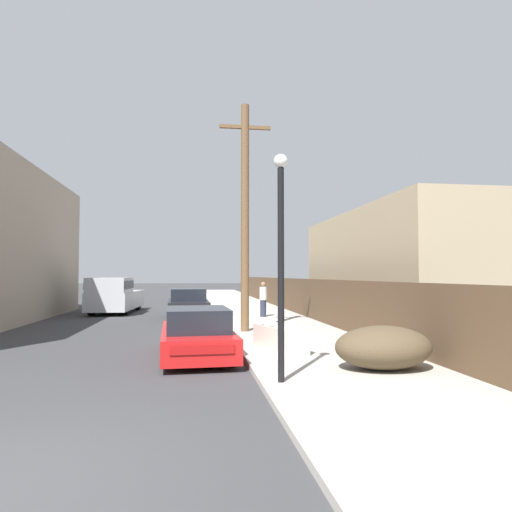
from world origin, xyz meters
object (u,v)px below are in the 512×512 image
discarded_fridge (280,338)px  parked_sports_car_red (197,334)px  brush_pile (383,347)px  pickup_truck (114,295)px  car_parked_mid (188,305)px  street_lamp (281,247)px  pedestrian (263,299)px  utility_pole (245,213)px

discarded_fridge → parked_sports_car_red: (-2.09, 0.20, 0.11)m
brush_pile → pickup_truck: bearing=116.2°
car_parked_mid → discarded_fridge: bearing=-79.2°
street_lamp → pedestrian: street_lamp is taller
pickup_truck → brush_pile: 18.22m
pedestrian → utility_pole: bearing=-105.5°
utility_pole → brush_pile: utility_pole is taller
car_parked_mid → brush_pile: car_parked_mid is taller
discarded_fridge → pedestrian: pedestrian is taller
brush_pile → pedestrian: (-0.63, 11.96, 0.38)m
pickup_truck → brush_pile: pickup_truck is taller
discarded_fridge → pickup_truck: 15.33m
car_parked_mid → street_lamp: size_ratio=1.01×
brush_pile → car_parked_mid: bearing=107.8°
car_parked_mid → street_lamp: (1.80, -13.52, 1.91)m
parked_sports_car_red → car_parked_mid: (-0.32, 10.13, 0.10)m
discarded_fridge → street_lamp: bearing=-117.9°
car_parked_mid → pickup_truck: size_ratio=0.74×
discarded_fridge → parked_sports_car_red: size_ratio=0.41×
street_lamp → parked_sports_car_red: bearing=113.6°
utility_pole → street_lamp: (-0.21, -7.50, -1.63)m
car_parked_mid → pickup_truck: pickup_truck is taller
discarded_fridge → pedestrian: bearing=66.5°
pickup_truck → street_lamp: size_ratio=1.37×
discarded_fridge → brush_pile: brush_pile is taller
car_parked_mid → street_lamp: bearing=-84.7°
car_parked_mid → pedestrian: pedestrian is taller
parked_sports_car_red → utility_pole: utility_pole is taller
utility_pole → brush_pile: bearing=-72.7°
car_parked_mid → pedestrian: bearing=-14.7°
parked_sports_car_red → pickup_truck: pickup_truck is taller
discarded_fridge → pickup_truck: pickup_truck is taller
parked_sports_car_red → car_parked_mid: size_ratio=1.05×
parked_sports_car_red → street_lamp: street_lamp is taller
pedestrian → car_parked_mid: bearing=167.6°
discarded_fridge → brush_pile: bearing=-71.9°
utility_pole → parked_sports_car_red: bearing=-112.3°
pickup_truck → pedestrian: pickup_truck is taller
parked_sports_car_red → street_lamp: size_ratio=1.06×
discarded_fridge → parked_sports_car_red: 2.10m
discarded_fridge → car_parked_mid: (-2.40, 10.33, 0.20)m
street_lamp → car_parked_mid: bearing=97.6°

